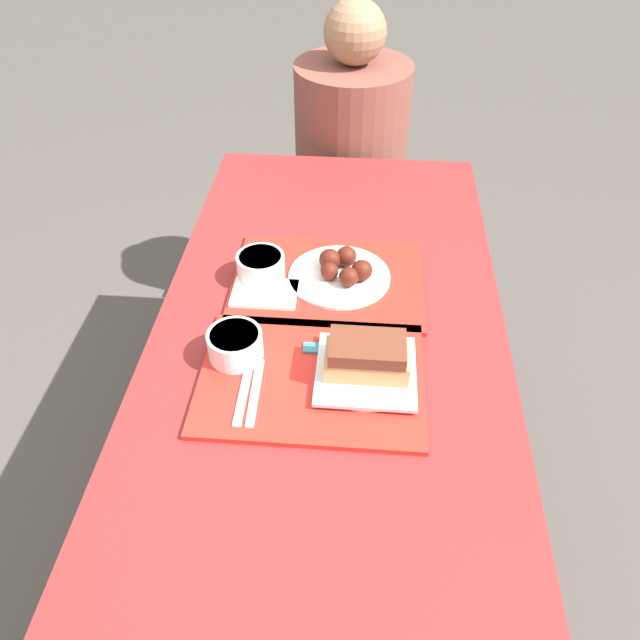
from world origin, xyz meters
TOP-DOWN VIEW (x-y plane):
  - ground_plane at (0.00, 0.00)m, footprint 12.00×12.00m
  - picnic_table at (0.00, 0.00)m, footprint 0.77×1.59m
  - picnic_bench_far at (0.00, 1.01)m, footprint 0.73×0.28m
  - tray_near at (-0.02, -0.15)m, footprint 0.44×0.33m
  - tray_far at (-0.01, 0.16)m, footprint 0.44×0.33m
  - bowl_coleslaw_near at (-0.18, -0.10)m, footprint 0.11×0.11m
  - brisket_sandwich_plate at (0.08, -0.14)m, footprint 0.20×0.20m
  - plastic_fork_near at (-0.15, -0.20)m, footprint 0.02×0.17m
  - plastic_knife_near at (-0.13, -0.20)m, footprint 0.02×0.17m
  - condiment_packet at (-0.03, -0.07)m, footprint 0.04×0.03m
  - bowl_coleslaw_far at (-0.17, 0.16)m, footprint 0.11×0.11m
  - wings_plate_far at (0.02, 0.17)m, footprint 0.24×0.24m
  - napkin_far at (-0.15, 0.10)m, footprint 0.15×0.10m
  - person_seated_across at (0.01, 1.01)m, footprint 0.38×0.38m

SIDE VIEW (x-z plane):
  - ground_plane at x=0.00m, z-range 0.00..0.00m
  - picnic_bench_far at x=0.00m, z-range 0.16..0.64m
  - picnic_table at x=0.00m, z-range 0.28..1.06m
  - person_seated_across at x=0.01m, z-range 0.41..1.11m
  - tray_near at x=-0.02m, z-range 0.78..0.79m
  - tray_far at x=-0.01m, z-range 0.78..0.79m
  - plastic_fork_near at x=-0.15m, z-range 0.79..0.80m
  - plastic_knife_near at x=-0.13m, z-range 0.79..0.80m
  - condiment_packet at x=-0.03m, z-range 0.79..0.80m
  - napkin_far at x=-0.15m, z-range 0.79..0.80m
  - wings_plate_far at x=0.02m, z-range 0.78..0.84m
  - bowl_coleslaw_near at x=-0.18m, z-range 0.79..0.85m
  - bowl_coleslaw_far at x=-0.17m, z-range 0.79..0.85m
  - brisket_sandwich_plate at x=0.08m, z-range 0.78..0.87m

